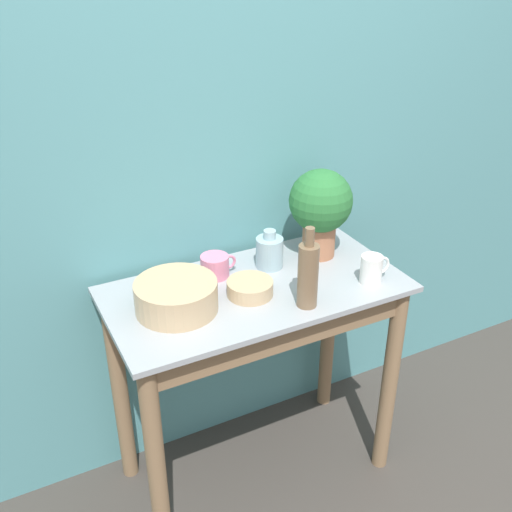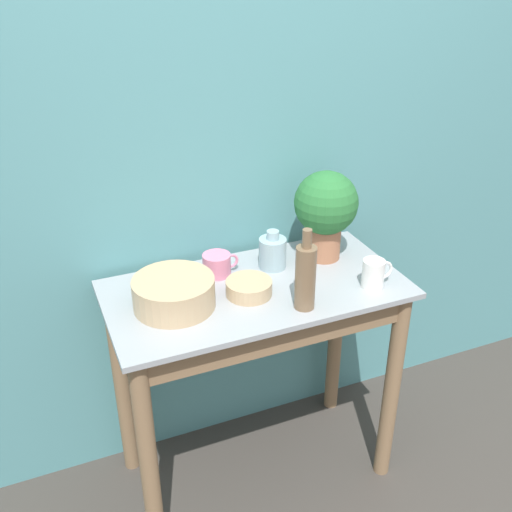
{
  "view_description": "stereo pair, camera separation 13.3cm",
  "coord_description": "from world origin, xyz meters",
  "px_view_note": "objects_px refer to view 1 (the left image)",
  "views": [
    {
      "loc": [
        -0.8,
        -1.3,
        1.91
      ],
      "look_at": [
        0.0,
        0.26,
        0.98
      ],
      "focal_mm": 42.0,
      "sensor_mm": 36.0,
      "label": 1
    },
    {
      "loc": [
        -0.68,
        -1.35,
        1.91
      ],
      "look_at": [
        0.0,
        0.26,
        0.98
      ],
      "focal_mm": 42.0,
      "sensor_mm": 36.0,
      "label": 2
    }
  ],
  "objects_px": {
    "bowl_small_tan": "(250,288)",
    "bottle_short": "(269,252)",
    "bowl_wash_large": "(176,296)",
    "potted_plant": "(321,206)",
    "mug_white": "(372,269)",
    "bottle_tall": "(308,274)",
    "mug_pink": "(215,266)"
  },
  "relations": [
    {
      "from": "mug_pink",
      "to": "mug_white",
      "type": "distance_m",
      "value": 0.54
    },
    {
      "from": "mug_white",
      "to": "bowl_small_tan",
      "type": "distance_m",
      "value": 0.43
    },
    {
      "from": "bowl_wash_large",
      "to": "bottle_tall",
      "type": "height_order",
      "value": "bottle_tall"
    },
    {
      "from": "bowl_small_tan",
      "to": "mug_pink",
      "type": "bearing_deg",
      "value": 107.19
    },
    {
      "from": "bottle_short",
      "to": "potted_plant",
      "type": "bearing_deg",
      "value": -0.99
    },
    {
      "from": "mug_white",
      "to": "bottle_tall",
      "type": "bearing_deg",
      "value": -175.01
    },
    {
      "from": "mug_pink",
      "to": "mug_white",
      "type": "bearing_deg",
      "value": -31.67
    },
    {
      "from": "bowl_wash_large",
      "to": "bowl_small_tan",
      "type": "distance_m",
      "value": 0.25
    },
    {
      "from": "bottle_tall",
      "to": "bottle_short",
      "type": "distance_m",
      "value": 0.29
    },
    {
      "from": "potted_plant",
      "to": "bottle_short",
      "type": "xyz_separation_m",
      "value": [
        -0.21,
        0.0,
        -0.14
      ]
    },
    {
      "from": "potted_plant",
      "to": "bottle_short",
      "type": "relative_size",
      "value": 2.33
    },
    {
      "from": "bottle_tall",
      "to": "mug_white",
      "type": "distance_m",
      "value": 0.28
    },
    {
      "from": "mug_white",
      "to": "bowl_small_tan",
      "type": "bearing_deg",
      "value": 164.07
    },
    {
      "from": "bottle_short",
      "to": "mug_pink",
      "type": "xyz_separation_m",
      "value": [
        -0.2,
        0.03,
        -0.02
      ]
    },
    {
      "from": "mug_pink",
      "to": "mug_white",
      "type": "height_order",
      "value": "mug_white"
    },
    {
      "from": "bowl_small_tan",
      "to": "bottle_tall",
      "type": "bearing_deg",
      "value": -46.23
    },
    {
      "from": "bowl_wash_large",
      "to": "bottle_short",
      "type": "height_order",
      "value": "bottle_short"
    },
    {
      "from": "bottle_short",
      "to": "mug_white",
      "type": "xyz_separation_m",
      "value": [
        0.26,
        -0.26,
        -0.01
      ]
    },
    {
      "from": "bowl_wash_large",
      "to": "mug_pink",
      "type": "xyz_separation_m",
      "value": [
        0.2,
        0.14,
        -0.01
      ]
    },
    {
      "from": "potted_plant",
      "to": "mug_pink",
      "type": "xyz_separation_m",
      "value": [
        -0.41,
        0.03,
        -0.16
      ]
    },
    {
      "from": "bottle_short",
      "to": "bowl_small_tan",
      "type": "xyz_separation_m",
      "value": [
        -0.15,
        -0.14,
        -0.03
      ]
    },
    {
      "from": "bottle_short",
      "to": "mug_pink",
      "type": "height_order",
      "value": "bottle_short"
    },
    {
      "from": "potted_plant",
      "to": "mug_pink",
      "type": "height_order",
      "value": "potted_plant"
    },
    {
      "from": "mug_pink",
      "to": "bowl_wash_large",
      "type": "bearing_deg",
      "value": -144.13
    },
    {
      "from": "potted_plant",
      "to": "mug_pink",
      "type": "distance_m",
      "value": 0.44
    },
    {
      "from": "bottle_short",
      "to": "mug_white",
      "type": "bearing_deg",
      "value": -44.78
    },
    {
      "from": "bowl_wash_large",
      "to": "mug_white",
      "type": "bearing_deg",
      "value": -12.16
    },
    {
      "from": "bottle_tall",
      "to": "mug_pink",
      "type": "xyz_separation_m",
      "value": [
        -0.19,
        0.31,
        -0.08
      ]
    },
    {
      "from": "bottle_tall",
      "to": "bowl_small_tan",
      "type": "bearing_deg",
      "value": 133.77
    },
    {
      "from": "bottle_short",
      "to": "mug_white",
      "type": "height_order",
      "value": "bottle_short"
    },
    {
      "from": "mug_pink",
      "to": "bowl_small_tan",
      "type": "xyz_separation_m",
      "value": [
        0.05,
        -0.17,
        -0.01
      ]
    },
    {
      "from": "bowl_small_tan",
      "to": "bottle_short",
      "type": "bearing_deg",
      "value": 43.45
    }
  ]
}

